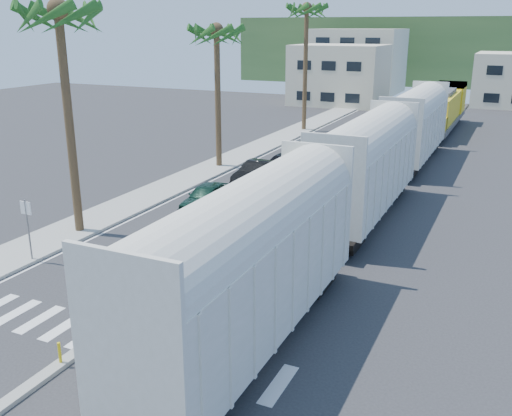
{
  "coord_description": "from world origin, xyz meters",
  "views": [
    {
      "loc": [
        12.3,
        -15.73,
        10.36
      ],
      "look_at": [
        1.3,
        8.04,
        2.0
      ],
      "focal_mm": 40.0,
      "sensor_mm": 36.0,
      "label": 1
    }
  ],
  "objects": [
    {
      "name": "cyclist",
      "position": [
        0.68,
        -2.11,
        0.68
      ],
      "size": [
        1.92,
        2.26,
        2.2
      ],
      "rotation": [
        0.0,
        0.0,
        1.97
      ],
      "color": "#9EA0A5",
      "rests_on": "ground"
    },
    {
      "name": "hillside",
      "position": [
        0.0,
        100.0,
        6.0
      ],
      "size": [
        80.0,
        20.0,
        12.0
      ],
      "primitive_type": "cube",
      "color": "#385628",
      "rests_on": "ground"
    },
    {
      "name": "freight_train",
      "position": [
        5.0,
        20.28,
        2.91
      ],
      "size": [
        3.0,
        60.94,
        5.85
      ],
      "color": "beige",
      "rests_on": "ground"
    },
    {
      "name": "ground",
      "position": [
        0.0,
        0.0,
        0.0
      ],
      "size": [
        140.0,
        140.0,
        0.0
      ],
      "primitive_type": "plane",
      "color": "#28282B",
      "rests_on": "ground"
    },
    {
      "name": "palm_trees",
      "position": [
        -8.1,
        22.7,
        10.81
      ],
      "size": [
        3.5,
        37.2,
        13.75
      ],
      "color": "brown",
      "rests_on": "ground"
    },
    {
      "name": "buildings",
      "position": [
        -6.41,
        71.66,
        4.36
      ],
      "size": [
        38.0,
        27.0,
        10.0
      ],
      "color": "beige",
      "rests_on": "ground"
    },
    {
      "name": "car_third",
      "position": [
        -3.33,
        22.45,
        0.65
      ],
      "size": [
        2.66,
        4.8,
        1.29
      ],
      "primitive_type": "imported",
      "rotation": [
        0.0,
        0.0,
        -0.1
      ],
      "color": "black",
      "rests_on": "ground"
    },
    {
      "name": "car_lead",
      "position": [
        -3.92,
        12.32,
        0.76
      ],
      "size": [
        2.22,
        4.64,
        1.52
      ],
      "primitive_type": "imported",
      "rotation": [
        0.0,
        0.0,
        0.05
      ],
      "color": "black",
      "rests_on": "ground"
    },
    {
      "name": "car_second",
      "position": [
        -3.72,
        18.89,
        0.76
      ],
      "size": [
        2.06,
        4.79,
        1.53
      ],
      "primitive_type": "imported",
      "rotation": [
        0.0,
        0.0,
        -0.05
      ],
      "color": "black",
      "rests_on": "ground"
    },
    {
      "name": "rails",
      "position": [
        5.0,
        28.0,
        0.03
      ],
      "size": [
        1.56,
        100.0,
        0.06
      ],
      "color": "black",
      "rests_on": "ground"
    },
    {
      "name": "lane_markings",
      "position": [
        -2.15,
        25.0,
        0.0
      ],
      "size": [
        9.42,
        90.0,
        0.01
      ],
      "color": "silver",
      "rests_on": "ground"
    },
    {
      "name": "crosswalk",
      "position": [
        0.0,
        -2.0,
        0.01
      ],
      "size": [
        14.0,
        2.2,
        0.01
      ],
      "primitive_type": "cube",
      "color": "silver",
      "rests_on": "ground"
    },
    {
      "name": "street_sign",
      "position": [
        -7.3,
        2.0,
        1.97
      ],
      "size": [
        0.6,
        0.08,
        3.0
      ],
      "color": "slate",
      "rests_on": "ground"
    },
    {
      "name": "sidewalk",
      "position": [
        -8.5,
        25.0,
        0.07
      ],
      "size": [
        3.0,
        90.0,
        0.15
      ],
      "primitive_type": "cube",
      "color": "gray",
      "rests_on": "ground"
    },
    {
      "name": "car_rear",
      "position": [
        -4.1,
        29.08,
        0.61
      ],
      "size": [
        2.09,
        4.45,
        1.23
      ],
      "primitive_type": "imported",
      "rotation": [
        0.0,
        0.0,
        0.01
      ],
      "color": "#9B9DA0",
      "rests_on": "ground"
    },
    {
      "name": "median",
      "position": [
        0.0,
        19.96,
        0.09
      ],
      "size": [
        0.45,
        60.0,
        0.85
      ],
      "color": "gray",
      "rests_on": "ground"
    }
  ]
}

